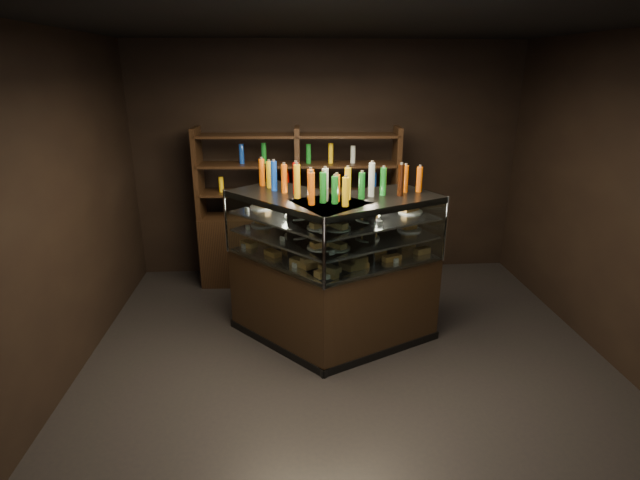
% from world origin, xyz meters
% --- Properties ---
extents(ground, '(5.00, 5.00, 0.00)m').
position_xyz_m(ground, '(0.00, 0.00, 0.00)').
color(ground, black).
rests_on(ground, ground).
extents(room_shell, '(5.02, 5.02, 3.01)m').
position_xyz_m(room_shell, '(0.00, 0.00, 1.94)').
color(room_shell, black).
rests_on(room_shell, ground).
extents(display_case, '(2.18, 1.51, 1.53)m').
position_xyz_m(display_case, '(-0.12, 0.55, 0.51)').
color(display_case, black).
rests_on(display_case, ground).
extents(food_display, '(1.80, 1.04, 0.47)m').
position_xyz_m(food_display, '(-0.12, 0.54, 1.16)').
color(food_display, '#D5934C').
rests_on(food_display, display_case).
extents(bottles_top, '(1.62, 0.91, 0.30)m').
position_xyz_m(bottles_top, '(-0.12, 0.55, 1.66)').
color(bottles_top, silver).
rests_on(bottles_top, display_case).
extents(potted_conifer, '(0.32, 0.32, 0.68)m').
position_xyz_m(potted_conifer, '(0.91, 1.33, 0.39)').
color(potted_conifer, black).
rests_on(potted_conifer, ground).
extents(back_shelving, '(2.50, 0.53, 2.00)m').
position_xyz_m(back_shelving, '(-0.41, 2.05, 0.61)').
color(back_shelving, black).
rests_on(back_shelving, ground).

